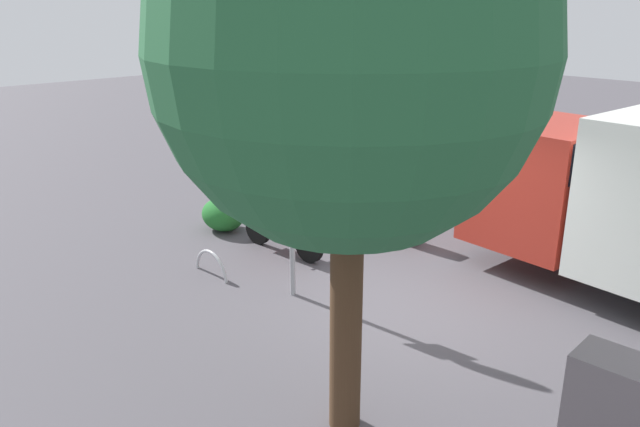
{
  "coord_description": "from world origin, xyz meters",
  "views": [
    {
      "loc": [
        -4.83,
        6.28,
        4.12
      ],
      "look_at": [
        1.45,
        0.41,
        1.2
      ],
      "focal_mm": 35.05,
      "sensor_mm": 36.0,
      "label": 1
    }
  ],
  "objects_px": {
    "stop_sign": "(290,163)",
    "street_tree": "(350,54)",
    "motorcycle": "(284,225)",
    "bike_rack_hoop": "(212,275)",
    "utility_cabinet": "(613,419)"
  },
  "relations": [
    {
      "from": "utility_cabinet",
      "to": "street_tree",
      "type": "bearing_deg",
      "value": 29.78
    },
    {
      "from": "stop_sign",
      "to": "bike_rack_hoop",
      "type": "bearing_deg",
      "value": 19.14
    },
    {
      "from": "bike_rack_hoop",
      "to": "street_tree",
      "type": "bearing_deg",
      "value": 165.18
    },
    {
      "from": "street_tree",
      "to": "bike_rack_hoop",
      "type": "bearing_deg",
      "value": -14.82
    },
    {
      "from": "utility_cabinet",
      "to": "bike_rack_hoop",
      "type": "relative_size",
      "value": 1.41
    },
    {
      "from": "motorcycle",
      "to": "bike_rack_hoop",
      "type": "height_order",
      "value": "motorcycle"
    },
    {
      "from": "motorcycle",
      "to": "bike_rack_hoop",
      "type": "relative_size",
      "value": 2.13
    },
    {
      "from": "stop_sign",
      "to": "utility_cabinet",
      "type": "xyz_separation_m",
      "value": [
        -4.78,
        0.33,
        -1.41
      ]
    },
    {
      "from": "street_tree",
      "to": "bike_rack_hoop",
      "type": "distance_m",
      "value": 5.59
    },
    {
      "from": "street_tree",
      "to": "bike_rack_hoop",
      "type": "relative_size",
      "value": 6.4
    },
    {
      "from": "motorcycle",
      "to": "utility_cabinet",
      "type": "distance_m",
      "value": 6.25
    },
    {
      "from": "stop_sign",
      "to": "street_tree",
      "type": "height_order",
      "value": "street_tree"
    },
    {
      "from": "stop_sign",
      "to": "street_tree",
      "type": "distance_m",
      "value": 3.5
    },
    {
      "from": "motorcycle",
      "to": "stop_sign",
      "type": "distance_m",
      "value": 2.22
    },
    {
      "from": "motorcycle",
      "to": "street_tree",
      "type": "xyz_separation_m",
      "value": [
        -3.97,
        2.52,
        3.19
      ]
    }
  ]
}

